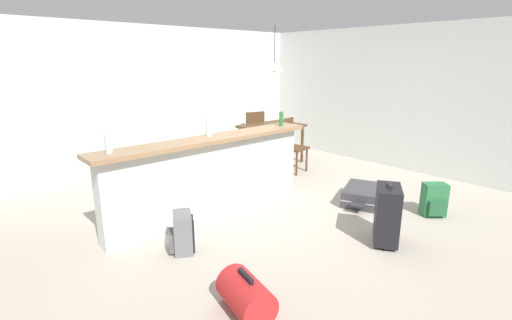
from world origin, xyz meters
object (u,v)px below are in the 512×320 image
object	(u,v)px
dining_chair_far_side	(253,132)
suitcase_upright_black	(387,214)
bottle_clear	(108,143)
backpack_green	(434,200)
dining_table	(272,130)
backpack_grey	(182,233)
duffel_bag_red	(246,296)
suitcase_flat_charcoal	(363,195)
pendant_lamp	(274,66)
bottle_white	(209,127)
bottle_green	(281,119)
dining_chair_near_partition	(291,143)

from	to	relation	value
dining_chair_far_side	suitcase_upright_black	world-z (taller)	dining_chair_far_side
bottle_clear	backpack_green	world-z (taller)	bottle_clear
dining_table	backpack_grey	world-z (taller)	dining_table
dining_chair_far_side	duffel_bag_red	distance (m)	4.89
suitcase_flat_charcoal	duffel_bag_red	world-z (taller)	duffel_bag_red
dining_table	pendant_lamp	world-z (taller)	pendant_lamp
bottle_white	bottle_green	bearing A→B (deg)	-3.50
suitcase_flat_charcoal	dining_table	bearing A→B (deg)	77.90
backpack_green	duffel_bag_red	bearing A→B (deg)	177.07
bottle_white	suitcase_upright_black	size ratio (longest dim) A/B	0.33
dining_chair_near_partition	backpack_grey	world-z (taller)	dining_chair_near_partition
bottle_clear	backpack_grey	xyz separation A→B (m)	(0.43, -0.60, -0.91)
dining_chair_far_side	pendant_lamp	bearing A→B (deg)	-90.21
duffel_bag_red	suitcase_upright_black	xyz separation A→B (m)	(1.87, -0.12, 0.18)
bottle_clear	duffel_bag_red	world-z (taller)	bottle_clear
pendant_lamp	backpack_grey	distance (m)	3.96
bottle_clear	bottle_white	bearing A→B (deg)	2.19
dining_chair_near_partition	backpack_grey	size ratio (longest dim) A/B	2.21
dining_chair_near_partition	suitcase_upright_black	world-z (taller)	dining_chair_near_partition
duffel_bag_red	pendant_lamp	bearing A→B (deg)	42.62
suitcase_flat_charcoal	duffel_bag_red	size ratio (longest dim) A/B	1.67
dining_chair_far_side	backpack_green	size ratio (longest dim) A/B	2.21
bottle_green	dining_chair_near_partition	distance (m)	1.28
bottle_green	dining_chair_near_partition	bearing A→B (deg)	35.53
bottle_green	duffel_bag_red	distance (m)	2.94
bottle_clear	suitcase_flat_charcoal	world-z (taller)	bottle_clear
pendant_lamp	dining_chair_near_partition	bearing A→B (deg)	-106.41
dining_chair_far_side	backpack_green	xyz separation A→B (m)	(-0.29, -3.76, -0.31)
dining_chair_near_partition	suitcase_upright_black	xyz separation A→B (m)	(-1.22, -2.53, -0.19)
bottle_white	dining_chair_far_side	world-z (taller)	bottle_white
duffel_bag_red	backpack_grey	distance (m)	1.18
pendant_lamp	suitcase_flat_charcoal	world-z (taller)	pendant_lamp
duffel_bag_red	backpack_grey	world-z (taller)	backpack_grey
bottle_white	pendant_lamp	size ratio (longest dim) A/B	0.27
backpack_grey	pendant_lamp	bearing A→B (deg)	30.45
bottle_green	bottle_white	bearing A→B (deg)	176.50
bottle_white	pendant_lamp	bearing A→B (deg)	27.33
suitcase_flat_charcoal	pendant_lamp	bearing A→B (deg)	76.58
bottle_clear	pendant_lamp	distance (m)	3.83
bottle_clear	bottle_green	size ratio (longest dim) A/B	1.06
bottle_clear	dining_chair_far_side	world-z (taller)	bottle_clear
dining_chair_near_partition	pendant_lamp	distance (m)	1.43
pendant_lamp	suitcase_upright_black	world-z (taller)	pendant_lamp
dining_chair_near_partition	backpack_green	distance (m)	2.59
backpack_grey	backpack_green	world-z (taller)	same
duffel_bag_red	backpack_green	world-z (taller)	backpack_green
bottle_clear	dining_table	world-z (taller)	bottle_clear
bottle_green	backpack_green	distance (m)	2.26
pendant_lamp	backpack_green	xyz separation A→B (m)	(-0.28, -3.17, -1.60)
suitcase_flat_charcoal	bottle_white	bearing A→B (deg)	147.11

